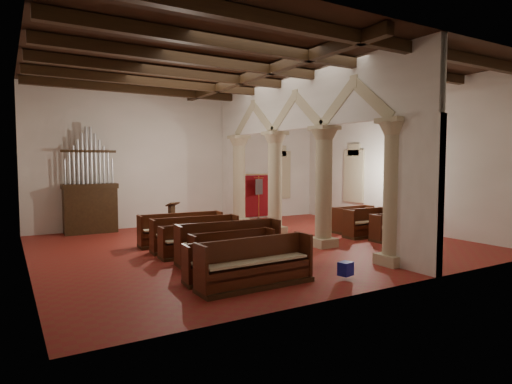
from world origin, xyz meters
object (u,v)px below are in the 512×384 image
object	(u,v)px
pipe_organ	(90,199)
aisle_pew_0	(394,231)
lectern	(172,218)
processional_banner	(259,204)
nave_pew_0	(256,271)

from	to	relation	value
pipe_organ	aisle_pew_0	world-z (taller)	pipe_organ
lectern	processional_banner	distance (m)	4.95
processional_banner	nave_pew_0	bearing A→B (deg)	-135.22
pipe_organ	nave_pew_0	bearing A→B (deg)	-78.85
pipe_organ	nave_pew_0	world-z (taller)	pipe_organ
pipe_organ	processional_banner	bearing A→B (deg)	-0.05
lectern	processional_banner	xyz separation A→B (m)	(4.86, 0.93, 0.28)
pipe_organ	processional_banner	size ratio (longest dim) A/B	2.01
pipe_organ	aisle_pew_0	xyz separation A→B (m)	(9.37, -7.37, -1.04)
nave_pew_0	aisle_pew_0	xyz separation A→B (m)	(7.42, 2.51, -0.04)
lectern	processional_banner	bearing A→B (deg)	-7.25
processional_banner	aisle_pew_0	bearing A→B (deg)	-93.04
processional_banner	nave_pew_0	world-z (taller)	processional_banner
nave_pew_0	processional_banner	bearing A→B (deg)	57.09
pipe_organ	nave_pew_0	xyz separation A→B (m)	(1.95, -9.88, -1.00)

